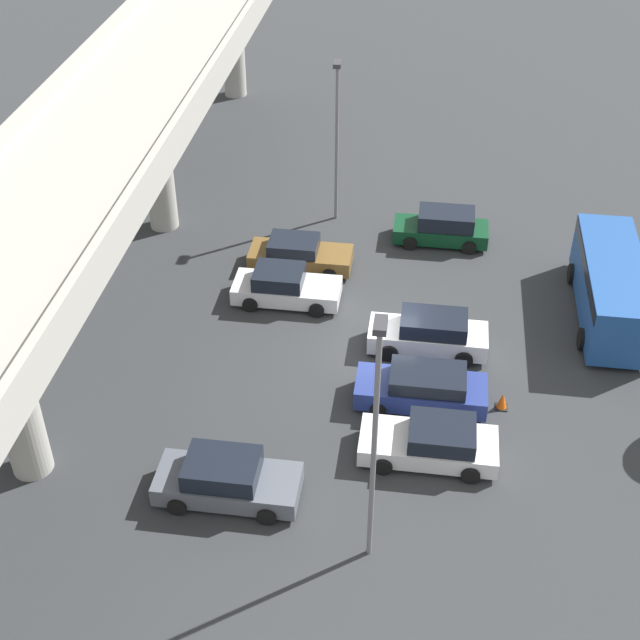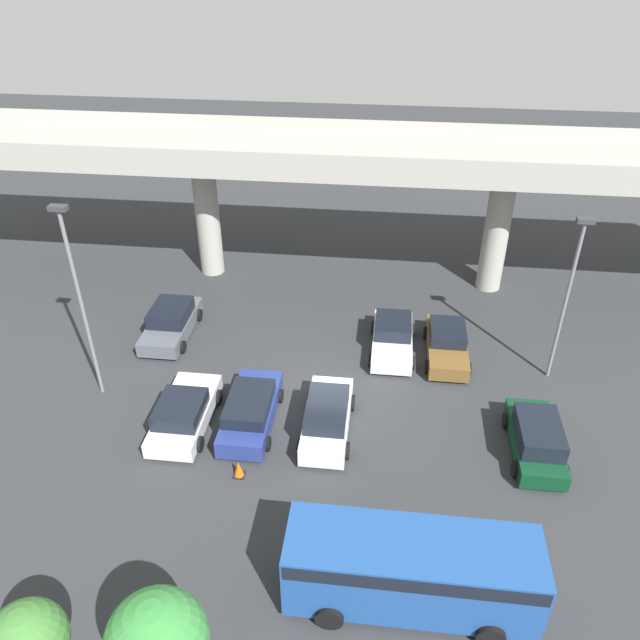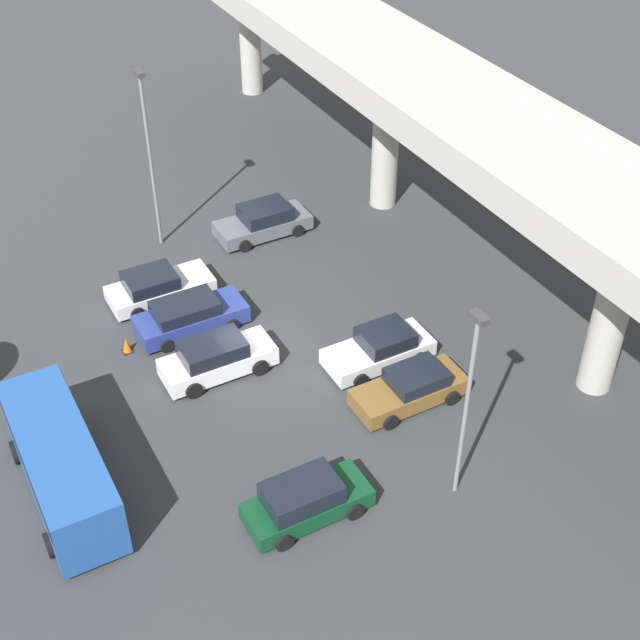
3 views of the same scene
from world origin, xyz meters
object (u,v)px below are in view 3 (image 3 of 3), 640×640
shuttle_bus (60,461)px  traffic_cone (127,345)px  lamp_post_near_aisle (149,149)px  lamp_post_mid_lot (468,394)px  parked_car_4 (380,348)px  parked_car_0 (263,221)px  parked_car_2 (190,316)px  parked_car_5 (411,388)px  parked_car_1 (158,287)px  parked_car_6 (305,500)px  parked_car_3 (217,358)px

shuttle_bus → traffic_cone: 7.90m
lamp_post_near_aisle → lamp_post_mid_lot: bearing=10.0°
parked_car_4 → lamp_post_near_aisle: 14.50m
parked_car_4 → lamp_post_near_aisle: lamp_post_near_aisle is taller
traffic_cone → parked_car_0: bearing=121.5°
parked_car_2 → lamp_post_near_aisle: size_ratio=0.54×
parked_car_5 → shuttle_bus: (-1.85, -13.30, 0.91)m
parked_car_1 → parked_car_4: 10.77m
parked_car_0 → parked_car_5: (13.84, -0.21, -0.05)m
parked_car_4 → parked_car_5: (2.63, -0.20, -0.02)m
parked_car_6 → lamp_post_near_aisle: (-18.68, 1.69, 4.41)m
parked_car_3 → parked_car_6: 8.32m
parked_car_4 → parked_car_5: bearing=85.7°
lamp_post_mid_lot → parked_car_4: bearing=169.9°
parked_car_6 → lamp_post_mid_lot: lamp_post_mid_lot is taller
parked_car_4 → traffic_cone: parked_car_4 is taller
parked_car_3 → parked_car_1: bearing=93.2°
parked_car_3 → parked_car_4: (2.55, 6.25, -0.09)m
parked_car_3 → parked_car_5: 7.97m
parked_car_0 → parked_car_5: bearing=89.1°
parked_car_1 → parked_car_5: parked_car_1 is taller
lamp_post_mid_lot → traffic_cone: size_ratio=11.31×
parked_car_2 → lamp_post_mid_lot: size_ratio=0.61×
lamp_post_near_aisle → traffic_cone: (7.27, -4.23, -4.85)m
parked_car_2 → lamp_post_mid_lot: 14.46m
parked_car_0 → lamp_post_mid_lot: lamp_post_mid_lot is taller
parked_car_2 → traffic_cone: 2.97m
lamp_post_near_aisle → traffic_cone: size_ratio=12.79×
parked_car_6 → parked_car_4: bearing=41.4°
parked_car_4 → lamp_post_mid_lot: size_ratio=0.58×
parked_car_2 → parked_car_3: 3.23m
parked_car_0 → parked_car_4: parked_car_0 is taller
parked_car_3 → lamp_post_mid_lot: lamp_post_mid_lot is taller
parked_car_5 → lamp_post_near_aisle: (-15.54, -4.65, 4.50)m
parked_car_3 → lamp_post_mid_lot: size_ratio=0.59×
parked_car_2 → shuttle_bus: (6.57, -7.37, 0.86)m
parked_car_1 → traffic_cone: bearing=-130.9°
parked_car_2 → parked_car_3: size_ratio=1.03×
parked_car_1 → parked_car_4: bearing=-52.3°
parked_car_1 → parked_car_5: bearing=-60.2°
parked_car_3 → shuttle_bus: (3.33, -7.25, 0.80)m
parked_car_0 → parked_car_1: parked_car_0 is taller
parked_car_0 → traffic_cone: bearing=31.5°
parked_car_5 → shuttle_bus: bearing=-7.9°
parked_car_1 → parked_car_3: (5.97, 0.34, 0.10)m
parked_car_5 → lamp_post_mid_lot: (4.64, -1.10, 3.97)m
parked_car_3 → parked_car_5: size_ratio=1.02×
parked_car_0 → parked_car_3: (8.66, -6.26, 0.06)m
parked_car_5 → traffic_cone: size_ratio=6.58×
lamp_post_mid_lot → traffic_cone: bearing=-148.9°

